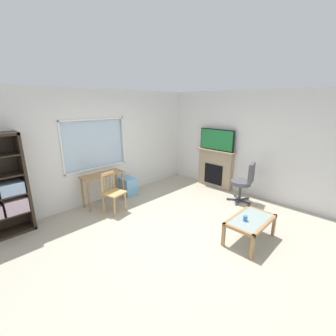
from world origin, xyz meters
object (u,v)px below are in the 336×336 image
Objects in this scene: sippy_cup at (245,218)px; desk_under_window at (103,179)px; wooden_chair at (113,192)px; tv at (217,140)px; fireplace at (215,168)px; plastic_drawer_unit at (128,186)px; coffee_table at (250,222)px; office_chair at (245,180)px.

desk_under_window is at bearing 105.17° from sippy_cup.
tv is (2.91, -0.73, 0.90)m from wooden_chair.
fireplace reaches higher than wooden_chair.
tv is (-0.02, 0.00, 0.83)m from fireplace.
tv is at bearing -23.70° from desk_under_window.
fireplace reaches higher than plastic_drawer_unit.
sippy_cup is at bearing 161.93° from coffee_table.
desk_under_window is at bearing 82.75° from wooden_chair.
wooden_chair is 1.97× the size of plastic_drawer_unit.
plastic_drawer_unit is 0.44× the size of tv.
office_chair reaches higher than sippy_cup.
fireplace is at bearing -31.55° from plastic_drawer_unit.
coffee_table is (-1.88, -1.93, -0.18)m from fireplace.
desk_under_window is 1.00× the size of office_chair.
tv is at bearing 46.05° from coffee_table.
tv reaches higher than wooden_chair.
office_chair is at bearing -36.35° from wooden_chair.
desk_under_window is 11.07× the size of sippy_cup.
sippy_cup is (-0.13, 0.04, 0.11)m from coffee_table.
wooden_chair is 0.79× the size of fireplace.
sippy_cup is (-2.01, -1.89, -0.07)m from fireplace.
plastic_drawer_unit is at bearing 94.12° from coffee_table.
fireplace is 12.66× the size of sippy_cup.
tv is 2.87m from coffee_table.
coffee_table is at bearing -72.88° from desk_under_window.
office_chair is 1.68m from coffee_table.
fireplace is (2.93, -0.73, 0.08)m from wooden_chair.
desk_under_window is 0.96× the size of tv.
wooden_chair is at bearing 109.24° from sippy_cup.
sippy_cup is at bearing -88.14° from plastic_drawer_unit.
wooden_chair is at bearing -145.23° from plastic_drawer_unit.
sippy_cup is at bearing -153.41° from office_chair.
tv reaches higher than sippy_cup.
sippy_cup is at bearing -70.76° from wooden_chair.
plastic_drawer_unit is at bearing 148.23° from tv.
desk_under_window is 3.34m from coffee_table.
office_chair reaches higher than wooden_chair.
fireplace reaches higher than sippy_cup.
plastic_drawer_unit is at bearing 34.77° from wooden_chair.
sippy_cup is (-1.99, -1.89, -0.90)m from tv.
wooden_chair is 3.14m from tv.
tv is 1.11× the size of coffee_table.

